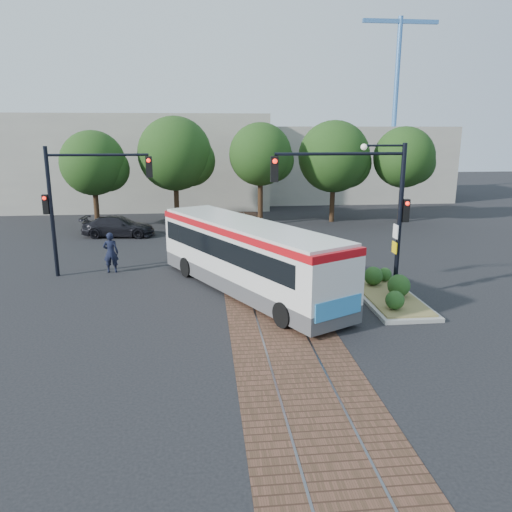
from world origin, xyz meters
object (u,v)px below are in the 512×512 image
Objects in this scene: traffic_island at (389,291)px; city_bus at (246,254)px; signal_pole_left at (75,194)px; parked_car at (118,226)px; officer at (111,253)px; signal_pole_main at (370,197)px.

city_bus is at bearing 164.46° from traffic_island.
signal_pole_left reaches higher than parked_car.
officer reaches higher than parked_car.
city_bus is at bearing -144.27° from parked_car.
officer is at bearing 156.12° from traffic_island.
city_bus reaches higher than officer.
traffic_island is 1.14× the size of parked_car.
signal_pole_left is 9.51m from parked_car.
city_bus is 14.28m from parked_car.
signal_pole_main reaches higher than officer.
traffic_island is at bearing 155.88° from officer.
city_bus reaches higher than traffic_island.
signal_pole_left reaches higher than officer.
traffic_island is at bearing -43.47° from city_bus.
parked_car is (0.29, 8.95, -3.20)m from signal_pole_left.
signal_pole_left reaches higher than traffic_island.
signal_pole_left is at bearing 15.22° from officer.
signal_pole_main reaches higher than city_bus.
signal_pole_main is (-0.96, 0.09, 3.83)m from traffic_island.
city_bus is 8.52m from signal_pole_left.
signal_pole_left is 3.05× the size of officer.
parked_car reaches higher than traffic_island.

